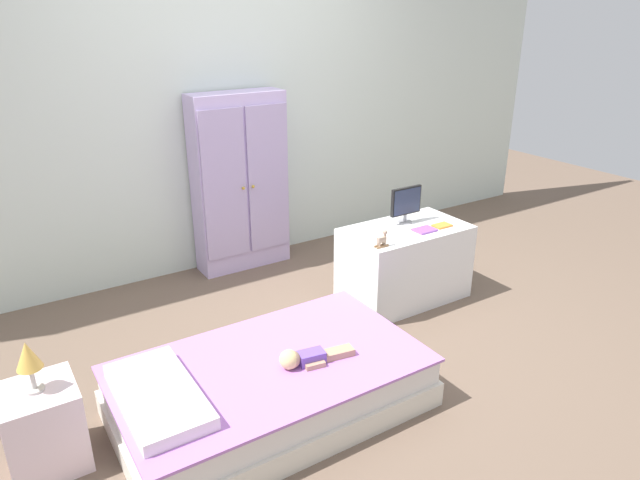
{
  "coord_description": "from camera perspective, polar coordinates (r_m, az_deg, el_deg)",
  "views": [
    {
      "loc": [
        -1.74,
        -2.45,
        1.91
      ],
      "look_at": [
        0.02,
        0.31,
        0.58
      ],
      "focal_mm": 32.16,
      "sensor_mm": 36.0,
      "label": 1
    }
  ],
  "objects": [
    {
      "name": "nightstand",
      "position": [
        2.91,
        -25.78,
        -16.47
      ],
      "size": [
        0.32,
        0.32,
        0.4
      ],
      "primitive_type": "cube",
      "color": "silver",
      "rests_on": "ground_plane"
    },
    {
      "name": "ground_plane",
      "position": [
        3.56,
        2.47,
        -10.48
      ],
      "size": [
        10.0,
        10.0,
        0.02
      ],
      "primitive_type": "cube",
      "color": "brown"
    },
    {
      "name": "pillow",
      "position": [
        2.73,
        -15.8,
        -14.67
      ],
      "size": [
        0.32,
        0.64,
        0.06
      ],
      "primitive_type": "cube",
      "color": "white",
      "rests_on": "bed"
    },
    {
      "name": "back_wall",
      "position": [
        4.42,
        -9.36,
        14.59
      ],
      "size": [
        6.4,
        0.05,
        2.7
      ],
      "primitive_type": "cube",
      "color": "silver",
      "rests_on": "ground_plane"
    },
    {
      "name": "wardrobe",
      "position": [
        4.4,
        -7.94,
        5.67
      ],
      "size": [
        0.71,
        0.28,
        1.35
      ],
      "color": "silver",
      "rests_on": "ground_plane"
    },
    {
      "name": "book_purple",
      "position": [
        3.87,
        10.37,
        0.99
      ],
      "size": [
        0.14,
        0.11,
        0.01
      ],
      "primitive_type": "cube",
      "color": "#8E51B2",
      "rests_on": "tv_stand"
    },
    {
      "name": "doll",
      "position": [
        2.86,
        -1.69,
        -11.65
      ],
      "size": [
        0.39,
        0.15,
        0.1
      ],
      "color": "#6B4CB2",
      "rests_on": "bed"
    },
    {
      "name": "book_orange",
      "position": [
        3.98,
        12.04,
        1.42
      ],
      "size": [
        0.12,
        0.08,
        0.01
      ],
      "primitive_type": "cube",
      "color": "orange",
      "rests_on": "tv_stand"
    },
    {
      "name": "tv_monitor",
      "position": [
        3.96,
        8.56,
        3.69
      ],
      "size": [
        0.24,
        0.1,
        0.25
      ],
      "color": "#99999E",
      "rests_on": "tv_stand"
    },
    {
      "name": "table_lamp",
      "position": [
        2.71,
        -27.06,
        -10.38
      ],
      "size": [
        0.11,
        0.11,
        0.24
      ],
      "color": "#B7B2AD",
      "rests_on": "nightstand"
    },
    {
      "name": "tv_stand",
      "position": [
        4.01,
        8.38,
        -2.31
      ],
      "size": [
        0.85,
        0.49,
        0.53
      ],
      "primitive_type": "cube",
      "color": "white",
      "rests_on": "ground_plane"
    },
    {
      "name": "rocking_horse_toy",
      "position": [
        3.56,
        6.23,
        0.08
      ],
      "size": [
        0.09,
        0.04,
        0.11
      ],
      "color": "#8E6642",
      "rests_on": "tv_stand"
    },
    {
      "name": "bed",
      "position": [
        2.99,
        -4.9,
        -14.31
      ],
      "size": [
        1.52,
        0.89,
        0.28
      ],
      "color": "silver",
      "rests_on": "ground_plane"
    }
  ]
}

